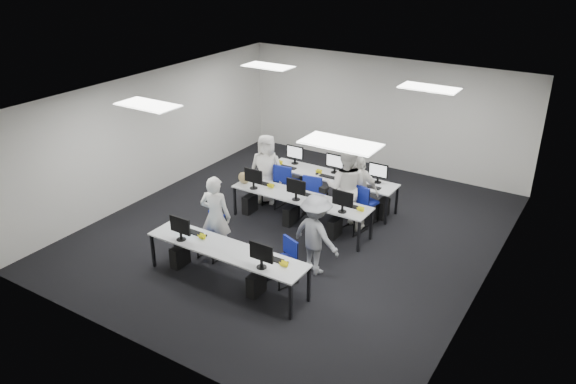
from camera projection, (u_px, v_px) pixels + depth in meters
The scene contains 23 objects.
room at pixel (296, 166), 11.59m from camera, with size 9.00×9.02×3.00m.
ceiling_panels at pixel (296, 96), 10.97m from camera, with size 5.20×4.60×0.02m.
desk_front at pixel (226, 251), 10.08m from camera, with size 3.20×0.70×0.73m.
desk_mid at pixel (300, 199), 12.08m from camera, with size 3.20×0.70×0.73m.
desk_back at pixel (331, 177), 13.16m from camera, with size 3.20×0.70×0.73m.
equipment_front at pixel (218, 264), 10.29m from camera, with size 2.51×0.41×1.19m.
equipment_mid at pixel (292, 210), 12.30m from camera, with size 2.91×0.41×1.19m.
equipment_back at pixel (338, 191), 13.22m from camera, with size 2.91×0.41×1.19m.
chair_0 at pixel (213, 244), 11.12m from camera, with size 0.45×0.49×0.89m.
chair_1 at pixel (283, 269), 10.28m from camera, with size 0.55×0.58×0.86m.
chair_2 at pixel (274, 194), 13.27m from camera, with size 0.45×0.48×0.85m.
chair_3 at pixel (311, 207), 12.65m from camera, with size 0.45×0.48×0.83m.
chair_4 at pixel (354, 217), 12.11m from camera, with size 0.58×0.61×0.97m.
chair_5 at pixel (286, 190), 13.41m from camera, with size 0.53×0.57×0.98m.
chair_6 at pixel (315, 200), 12.90m from camera, with size 0.55×0.58×0.97m.
chair_7 at pixel (364, 210), 12.45m from camera, with size 0.59×0.62×0.96m.
handbag at pixel (244, 178), 12.66m from camera, with size 0.32×0.20×0.26m, color #A58B55.
student_0 at pixel (216, 217), 10.95m from camera, with size 0.62×0.41×1.69m, color white.
student_1 at pixel (346, 187), 12.01m from camera, with size 0.90×0.70×1.86m, color white.
student_2 at pixel (267, 169), 13.23m from camera, with size 0.81×0.53×1.66m, color white.
student_3 at pixel (358, 190), 12.23m from camera, with size 0.92×0.38×1.57m, color white.
photographer at pixel (316, 235), 10.39m from camera, with size 1.03×0.59×1.59m, color slate.
dslr_camera at pixel (323, 190), 10.15m from camera, with size 0.14×0.18×0.10m, color black.
Camera 1 is at (5.57, -9.21, 5.84)m, focal length 35.00 mm.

